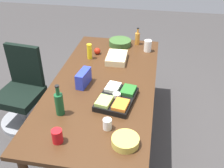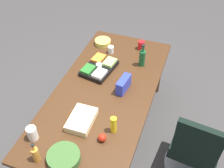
{
  "view_description": "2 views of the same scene",
  "coord_description": "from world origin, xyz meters",
  "px_view_note": "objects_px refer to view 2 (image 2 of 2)",
  "views": [
    {
      "loc": [
        -2.15,
        -0.47,
        2.19
      ],
      "look_at": [
        -0.07,
        -0.1,
        0.8
      ],
      "focal_mm": 41.47,
      "sensor_mm": 36.0,
      "label": 1
    },
    {
      "loc": [
        1.91,
        0.77,
        2.82
      ],
      "look_at": [
        -0.07,
        0.06,
        0.84
      ],
      "focal_mm": 43.6,
      "sensor_mm": 36.0,
      "label": 2
    }
  ],
  "objects_px": {
    "office_chair": "(194,152)",
    "salad_bowl": "(64,157)",
    "conference_table": "(104,96)",
    "veggie_tray": "(99,67)",
    "sheet_cake": "(82,120)",
    "mustard_bottle": "(114,125)",
    "red_solo_cup": "(141,45)",
    "dressing_bottle": "(35,154)",
    "mayo_jar": "(32,133)",
    "paper_cup": "(111,50)",
    "chip_bag_blue": "(124,84)",
    "chip_bowl": "(103,42)",
    "apple_red": "(102,138)",
    "wine_bottle": "(142,58)"
  },
  "relations": [
    {
      "from": "office_chair",
      "to": "paper_cup",
      "type": "xyz_separation_m",
      "value": [
        -0.81,
        -1.21,
        0.46
      ]
    },
    {
      "from": "mayo_jar",
      "to": "wine_bottle",
      "type": "bearing_deg",
      "value": 154.36
    },
    {
      "from": "wine_bottle",
      "to": "mustard_bottle",
      "type": "bearing_deg",
      "value": 0.47
    },
    {
      "from": "mayo_jar",
      "to": "red_solo_cup",
      "type": "bearing_deg",
      "value": 161.55
    },
    {
      "from": "red_solo_cup",
      "to": "chip_bag_blue",
      "type": "distance_m",
      "value": 0.78
    },
    {
      "from": "sheet_cake",
      "to": "mayo_jar",
      "type": "height_order",
      "value": "mayo_jar"
    },
    {
      "from": "apple_red",
      "to": "mustard_bottle",
      "type": "relative_size",
      "value": 0.42
    },
    {
      "from": "sheet_cake",
      "to": "chip_bag_blue",
      "type": "distance_m",
      "value": 0.61
    },
    {
      "from": "sheet_cake",
      "to": "office_chair",
      "type": "bearing_deg",
      "value": 106.64
    },
    {
      "from": "conference_table",
      "to": "paper_cup",
      "type": "relative_size",
      "value": 24.13
    },
    {
      "from": "red_solo_cup",
      "to": "chip_bowl",
      "type": "height_order",
      "value": "red_solo_cup"
    },
    {
      "from": "paper_cup",
      "to": "wine_bottle",
      "type": "bearing_deg",
      "value": 75.75
    },
    {
      "from": "mayo_jar",
      "to": "mustard_bottle",
      "type": "height_order",
      "value": "mustard_bottle"
    },
    {
      "from": "apple_red",
      "to": "salad_bowl",
      "type": "height_order",
      "value": "apple_red"
    },
    {
      "from": "conference_table",
      "to": "veggie_tray",
      "type": "xyz_separation_m",
      "value": [
        -0.31,
        -0.18,
        0.11
      ]
    },
    {
      "from": "red_solo_cup",
      "to": "dressing_bottle",
      "type": "xyz_separation_m",
      "value": [
        1.83,
        -0.41,
        0.03
      ]
    },
    {
      "from": "veggie_tray",
      "to": "chip_bowl",
      "type": "xyz_separation_m",
      "value": [
        -0.5,
        -0.15,
        -0.01
      ]
    },
    {
      "from": "sheet_cake",
      "to": "mayo_jar",
      "type": "xyz_separation_m",
      "value": [
        0.31,
        -0.33,
        0.04
      ]
    },
    {
      "from": "sheet_cake",
      "to": "mustard_bottle",
      "type": "distance_m",
      "value": 0.32
    },
    {
      "from": "chip_bag_blue",
      "to": "dressing_bottle",
      "type": "distance_m",
      "value": 1.13
    },
    {
      "from": "veggie_tray",
      "to": "wine_bottle",
      "type": "xyz_separation_m",
      "value": [
        -0.25,
        0.44,
        0.07
      ]
    },
    {
      "from": "conference_table",
      "to": "salad_bowl",
      "type": "height_order",
      "value": "salad_bowl"
    },
    {
      "from": "veggie_tray",
      "to": "chip_bag_blue",
      "type": "xyz_separation_m",
      "value": [
        0.22,
        0.36,
        0.04
      ]
    },
    {
      "from": "veggie_tray",
      "to": "paper_cup",
      "type": "distance_m",
      "value": 0.36
    },
    {
      "from": "red_solo_cup",
      "to": "office_chair",
      "type": "bearing_deg",
      "value": 40.83
    },
    {
      "from": "conference_table",
      "to": "salad_bowl",
      "type": "bearing_deg",
      "value": -1.68
    },
    {
      "from": "red_solo_cup",
      "to": "wine_bottle",
      "type": "xyz_separation_m",
      "value": [
        0.31,
        0.09,
        0.05
      ]
    },
    {
      "from": "office_chair",
      "to": "chip_bag_blue",
      "type": "distance_m",
      "value": 1.01
    },
    {
      "from": "conference_table",
      "to": "veggie_tray",
      "type": "relative_size",
      "value": 4.69
    },
    {
      "from": "sheet_cake",
      "to": "salad_bowl",
      "type": "height_order",
      "value": "salad_bowl"
    },
    {
      "from": "conference_table",
      "to": "office_chair",
      "type": "distance_m",
      "value": 1.1
    },
    {
      "from": "chip_bag_blue",
      "to": "veggie_tray",
      "type": "bearing_deg",
      "value": -120.58
    },
    {
      "from": "salad_bowl",
      "to": "dressing_bottle",
      "type": "bearing_deg",
      "value": -70.84
    },
    {
      "from": "red_solo_cup",
      "to": "mayo_jar",
      "type": "distance_m",
      "value": 1.74
    },
    {
      "from": "veggie_tray",
      "to": "apple_red",
      "type": "relative_size",
      "value": 6.09
    },
    {
      "from": "veggie_tray",
      "to": "dressing_bottle",
      "type": "bearing_deg",
      "value": -2.68
    },
    {
      "from": "red_solo_cup",
      "to": "dressing_bottle",
      "type": "height_order",
      "value": "dressing_bottle"
    },
    {
      "from": "sheet_cake",
      "to": "salad_bowl",
      "type": "relative_size",
      "value": 1.14
    },
    {
      "from": "office_chair",
      "to": "chip_bowl",
      "type": "bearing_deg",
      "value": -124.68
    },
    {
      "from": "sheet_cake",
      "to": "paper_cup",
      "type": "distance_m",
      "value": 1.14
    },
    {
      "from": "office_chair",
      "to": "salad_bowl",
      "type": "bearing_deg",
      "value": -54.93
    },
    {
      "from": "paper_cup",
      "to": "salad_bowl",
      "type": "bearing_deg",
      "value": 5.2
    },
    {
      "from": "chip_bag_blue",
      "to": "apple_red",
      "type": "bearing_deg",
      "value": 1.84
    },
    {
      "from": "apple_red",
      "to": "chip_bowl",
      "type": "xyz_separation_m",
      "value": [
        -1.4,
        -0.53,
        -0.01
      ]
    },
    {
      "from": "office_chair",
      "to": "red_solo_cup",
      "type": "distance_m",
      "value": 1.42
    },
    {
      "from": "veggie_tray",
      "to": "sheet_cake",
      "type": "bearing_deg",
      "value": 9.42
    },
    {
      "from": "veggie_tray",
      "to": "mustard_bottle",
      "type": "distance_m",
      "value": 0.89
    },
    {
      "from": "mayo_jar",
      "to": "salad_bowl",
      "type": "bearing_deg",
      "value": 73.42
    },
    {
      "from": "veggie_tray",
      "to": "paper_cup",
      "type": "xyz_separation_m",
      "value": [
        -0.36,
        0.01,
        0.01
      ]
    },
    {
      "from": "office_chair",
      "to": "salad_bowl",
      "type": "xyz_separation_m",
      "value": [
        0.75,
        -1.07,
        0.46
      ]
    }
  ]
}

